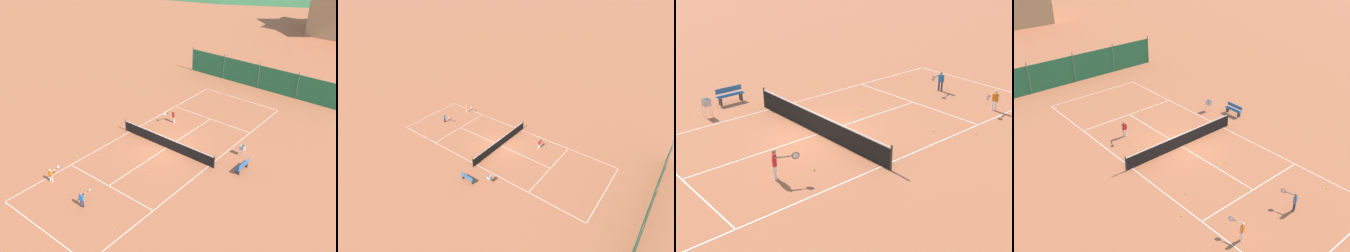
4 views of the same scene
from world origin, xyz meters
TOP-DOWN VIEW (x-y plane):
  - ground_plane at (0.00, 0.00)m, footprint 600.00×600.00m
  - court_line_markings at (0.00, 0.00)m, footprint 8.25×23.85m
  - tennis_net at (0.00, 0.00)m, footprint 9.18×0.08m
  - windscreen_fence_far at (-0.00, 15.50)m, footprint 17.28×0.08m
  - player_far_baseline at (-2.24, 3.68)m, footprint 0.75×0.88m
  - player_near_baseline at (0.27, -8.94)m, footprint 0.37×1.00m
  - player_far_service at (-3.50, -8.55)m, footprint 0.36×0.97m
  - tennis_ball_near_corner at (-2.64, 2.25)m, footprint 0.07×0.07m
  - tennis_ball_service_box at (1.07, 6.36)m, footprint 0.07×0.07m
  - tennis_ball_far_corner at (-4.64, -5.41)m, footprint 0.07×0.07m
  - tennis_ball_alley_right at (3.35, -9.10)m, footprint 0.07×0.07m
  - tennis_ball_by_net_left at (-3.23, -4.15)m, footprint 0.07×0.07m
  - tennis_ball_alley_left at (0.76, -3.37)m, footprint 0.07×0.07m
  - ball_hopper at (5.31, 2.83)m, footprint 0.36×0.36m
  - courtside_bench at (6.34, 1.02)m, footprint 0.36×1.50m

SIDE VIEW (x-z plane):
  - ground_plane at x=0.00m, z-range 0.00..0.00m
  - court_line_markings at x=0.00m, z-range 0.00..0.01m
  - tennis_ball_near_corner at x=-2.64m, z-range 0.00..0.07m
  - tennis_ball_service_box at x=1.07m, z-range 0.00..0.07m
  - tennis_ball_far_corner at x=-4.64m, z-range 0.00..0.07m
  - tennis_ball_alley_right at x=3.35m, z-range 0.00..0.07m
  - tennis_ball_by_net_left at x=-3.23m, z-range 0.00..0.07m
  - tennis_ball_alley_left at x=0.76m, z-range 0.00..0.07m
  - courtside_bench at x=6.34m, z-range 0.03..0.87m
  - tennis_net at x=0.00m, z-range -0.03..1.03m
  - player_far_service at x=-3.50m, z-range 0.10..1.18m
  - ball_hopper at x=5.31m, z-range 0.21..1.10m
  - player_near_baseline at x=0.27m, z-range 0.10..1.23m
  - player_far_baseline at x=-2.24m, z-range 0.10..1.29m
  - windscreen_fence_far at x=0.00m, z-range -0.14..2.76m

